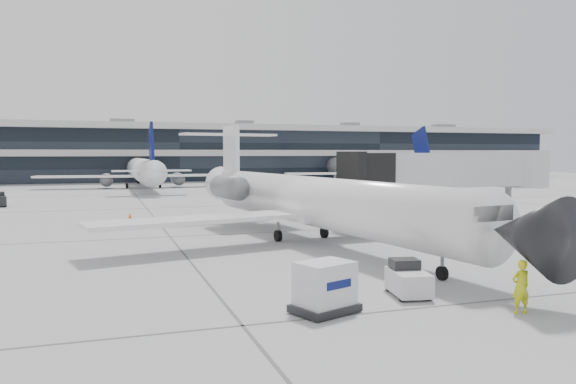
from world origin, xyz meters
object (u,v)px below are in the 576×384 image
object	(u,v)px
jet_bridge	(460,171)
ramp_worker	(521,287)
regional_jet	(311,200)
baggage_tug	(408,280)
cargo_uld	(325,288)

from	to	relation	value
jet_bridge	ramp_worker	size ratio (longest dim) A/B	9.53
regional_jet	baggage_tug	xyz separation A→B (m)	(-1.01, -13.21, -2.04)
cargo_uld	ramp_worker	bearing A→B (deg)	-39.88
jet_bridge	cargo_uld	bearing A→B (deg)	-139.09
jet_bridge	baggage_tug	distance (m)	23.46
regional_jet	jet_bridge	world-z (taller)	regional_jet
regional_jet	jet_bridge	distance (m)	14.70
baggage_tug	regional_jet	bearing A→B (deg)	95.81
baggage_tug	cargo_uld	bearing A→B (deg)	-152.91
regional_jet	ramp_worker	bearing A→B (deg)	-93.83
baggage_tug	jet_bridge	bearing A→B (deg)	60.17
baggage_tug	cargo_uld	size ratio (longest dim) A/B	0.91
regional_jet	ramp_worker	world-z (taller)	regional_jet
jet_bridge	baggage_tug	bearing A→B (deg)	-134.24
regional_jet	cargo_uld	distance (m)	15.35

